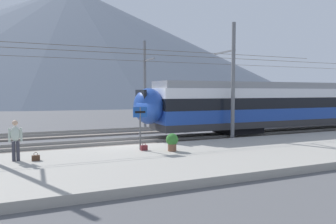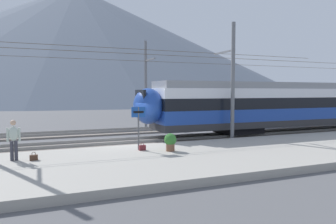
{
  "view_description": "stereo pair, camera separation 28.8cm",
  "coord_description": "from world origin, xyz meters",
  "px_view_note": "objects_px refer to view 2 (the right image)",
  "views": [
    {
      "loc": [
        -4.87,
        -17.09,
        3.16
      ],
      "look_at": [
        3.67,
        2.85,
        1.78
      ],
      "focal_mm": 33.79,
      "sensor_mm": 36.0,
      "label": 1
    },
    {
      "loc": [
        -4.61,
        -17.2,
        3.16
      ],
      "look_at": [
        3.67,
        2.85,
        1.78
      ],
      "focal_mm": 33.79,
      "sensor_mm": 36.0,
      "label": 2
    }
  ],
  "objects_px": {
    "catenary_mast_mid": "(231,80)",
    "catenary_mast_far_side": "(146,82)",
    "passenger_walking": "(14,138)",
    "handbag_near_sign": "(142,148)",
    "train_near_platform": "(335,103)",
    "platform_sign": "(138,118)",
    "potted_plant_platform_edge": "(170,141)",
    "handbag_beside_passenger": "(34,157)"
  },
  "relations": [
    {
      "from": "train_near_platform",
      "to": "potted_plant_platform_edge",
      "type": "relative_size",
      "value": 39.63
    },
    {
      "from": "catenary_mast_mid",
      "to": "catenary_mast_far_side",
      "type": "height_order",
      "value": "catenary_mast_far_side"
    },
    {
      "from": "potted_plant_platform_edge",
      "to": "train_near_platform",
      "type": "bearing_deg",
      "value": 15.95
    },
    {
      "from": "train_near_platform",
      "to": "handbag_beside_passenger",
      "type": "distance_m",
      "value": 23.26
    },
    {
      "from": "platform_sign",
      "to": "potted_plant_platform_edge",
      "type": "relative_size",
      "value": 2.47
    },
    {
      "from": "platform_sign",
      "to": "handbag_near_sign",
      "type": "distance_m",
      "value": 1.44
    },
    {
      "from": "handbag_beside_passenger",
      "to": "handbag_near_sign",
      "type": "relative_size",
      "value": 0.93
    },
    {
      "from": "train_near_platform",
      "to": "catenary_mast_far_side",
      "type": "relative_size",
      "value": 0.76
    },
    {
      "from": "handbag_near_sign",
      "to": "potted_plant_platform_edge",
      "type": "height_order",
      "value": "potted_plant_platform_edge"
    },
    {
      "from": "platform_sign",
      "to": "passenger_walking",
      "type": "distance_m",
      "value": 5.54
    },
    {
      "from": "handbag_near_sign",
      "to": "potted_plant_platform_edge",
      "type": "xyz_separation_m",
      "value": [
        1.19,
        -0.7,
        0.37
      ]
    },
    {
      "from": "catenary_mast_mid",
      "to": "catenary_mast_far_side",
      "type": "relative_size",
      "value": 1.0
    },
    {
      "from": "catenary_mast_mid",
      "to": "catenary_mast_far_side",
      "type": "bearing_deg",
      "value": 105.1
    },
    {
      "from": "handbag_beside_passenger",
      "to": "handbag_near_sign",
      "type": "distance_m",
      "value": 4.89
    },
    {
      "from": "train_near_platform",
      "to": "passenger_walking",
      "type": "height_order",
      "value": "train_near_platform"
    },
    {
      "from": "train_near_platform",
      "to": "catenary_mast_far_side",
      "type": "xyz_separation_m",
      "value": [
        -13.83,
        7.33,
        1.75
      ]
    },
    {
      "from": "catenary_mast_far_side",
      "to": "platform_sign",
      "type": "height_order",
      "value": "catenary_mast_far_side"
    },
    {
      "from": "train_near_platform",
      "to": "handbag_near_sign",
      "type": "bearing_deg",
      "value": -167.17
    },
    {
      "from": "platform_sign",
      "to": "train_near_platform",
      "type": "bearing_deg",
      "value": 12.17
    },
    {
      "from": "passenger_walking",
      "to": "handbag_beside_passenger",
      "type": "distance_m",
      "value": 1.14
    },
    {
      "from": "catenary_mast_far_side",
      "to": "potted_plant_platform_edge",
      "type": "height_order",
      "value": "catenary_mast_far_side"
    },
    {
      "from": "passenger_walking",
      "to": "potted_plant_platform_edge",
      "type": "distance_m",
      "value": 6.85
    },
    {
      "from": "handbag_beside_passenger",
      "to": "handbag_near_sign",
      "type": "height_order",
      "value": "handbag_near_sign"
    },
    {
      "from": "catenary_mast_mid",
      "to": "platform_sign",
      "type": "relative_size",
      "value": 21.03
    },
    {
      "from": "platform_sign",
      "to": "passenger_walking",
      "type": "relative_size",
      "value": 1.25
    },
    {
      "from": "train_near_platform",
      "to": "passenger_walking",
      "type": "bearing_deg",
      "value": -169.77
    },
    {
      "from": "train_near_platform",
      "to": "passenger_walking",
      "type": "relative_size",
      "value": 20.05
    },
    {
      "from": "platform_sign",
      "to": "handbag_near_sign",
      "type": "xyz_separation_m",
      "value": [
        0.13,
        -0.19,
        -1.42
      ]
    },
    {
      "from": "platform_sign",
      "to": "handbag_beside_passenger",
      "type": "bearing_deg",
      "value": -172.61
    },
    {
      "from": "catenary_mast_far_side",
      "to": "passenger_walking",
      "type": "relative_size",
      "value": 26.31
    },
    {
      "from": "train_near_platform",
      "to": "platform_sign",
      "type": "bearing_deg",
      "value": -167.83
    },
    {
      "from": "platform_sign",
      "to": "catenary_mast_far_side",
      "type": "bearing_deg",
      "value": 69.57
    },
    {
      "from": "catenary_mast_mid",
      "to": "passenger_walking",
      "type": "distance_m",
      "value": 12.66
    },
    {
      "from": "passenger_walking",
      "to": "handbag_near_sign",
      "type": "distance_m",
      "value": 5.69
    },
    {
      "from": "catenary_mast_mid",
      "to": "passenger_walking",
      "type": "bearing_deg",
      "value": -169.06
    },
    {
      "from": "handbag_near_sign",
      "to": "potted_plant_platform_edge",
      "type": "relative_size",
      "value": 0.45
    },
    {
      "from": "platform_sign",
      "to": "handbag_near_sign",
      "type": "relative_size",
      "value": 5.55
    },
    {
      "from": "train_near_platform",
      "to": "platform_sign",
      "type": "distance_m",
      "value": 18.42
    },
    {
      "from": "catenary_mast_mid",
      "to": "passenger_walking",
      "type": "xyz_separation_m",
      "value": [
        -12.16,
        -2.35,
        -2.65
      ]
    },
    {
      "from": "passenger_walking",
      "to": "catenary_mast_far_side",
      "type": "bearing_deg",
      "value": 50.12
    },
    {
      "from": "catenary_mast_mid",
      "to": "platform_sign",
      "type": "bearing_deg",
      "value": -163.36
    },
    {
      "from": "train_near_platform",
      "to": "catenary_mast_far_side",
      "type": "height_order",
      "value": "catenary_mast_far_side"
    }
  ]
}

